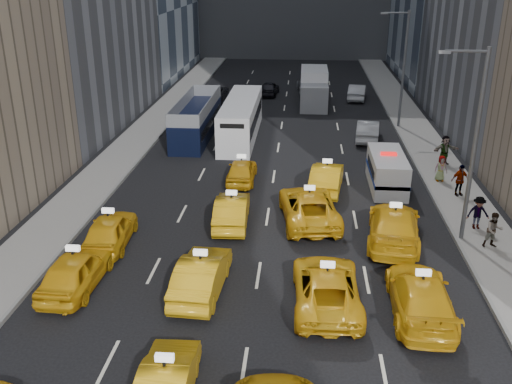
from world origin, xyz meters
TOP-DOWN VIEW (x-y plane):
  - sidewalk_west at (-10.50, 25.00)m, footprint 3.00×90.00m
  - sidewalk_east at (10.50, 25.00)m, footprint 3.00×90.00m
  - curb_west at (-9.05, 25.00)m, footprint 0.15×90.00m
  - curb_east at (9.05, 25.00)m, footprint 0.15×90.00m
  - streetlight_near at (9.18, 12.00)m, footprint 2.15×0.22m
  - streetlight_far at (9.18, 32.00)m, footprint 2.15×0.22m
  - taxi_5 at (-2.12, 0.31)m, footprint 1.64×4.32m
  - taxi_8 at (-7.22, 6.41)m, footprint 1.99×4.65m
  - taxi_9 at (-2.15, 6.50)m, footprint 1.90×4.79m
  - taxi_10 at (2.76, 6.05)m, footprint 2.65×5.46m
  - taxi_11 at (6.21, 5.64)m, footprint 2.32×5.41m
  - taxi_12 at (-7.06, 10.20)m, footprint 2.04×4.58m
  - taxi_13 at (-1.73, 12.93)m, footprint 1.78×4.60m
  - taxi_14 at (2.11, 13.63)m, footprint 3.42×6.08m
  - taxi_15 at (6.06, 11.62)m, footprint 3.10×6.01m
  - taxi_16 at (-1.87, 18.95)m, footprint 1.65×4.09m
  - taxi_17 at (3.14, 17.97)m, footprint 2.24×4.92m
  - nypd_van at (6.65, 18.77)m, footprint 1.97×4.96m
  - double_decker at (-6.26, 28.24)m, footprint 2.38×9.98m
  - city_bus at (-2.92, 28.42)m, footprint 3.20×11.16m
  - box_truck at (2.62, 39.35)m, footprint 2.76×7.17m
  - misc_car_0 at (6.50, 28.37)m, footprint 2.13×4.69m
  - misc_car_1 at (-6.93, 40.37)m, footprint 2.65×5.53m
  - misc_car_2 at (2.18, 44.94)m, footprint 2.71×5.58m
  - misc_car_3 at (-1.68, 43.23)m, footprint 1.95×4.11m
  - misc_car_4 at (6.82, 42.02)m, footprint 2.17×4.67m
  - pedestrian_1 at (10.45, 11.18)m, footprint 0.87×0.55m
  - pedestrian_2 at (10.28, 13.13)m, footprint 1.10×0.52m
  - pedestrian_3 at (10.46, 17.46)m, footprint 1.15×0.80m
  - pedestrian_4 at (9.92, 19.71)m, footprint 0.81×0.51m
  - pedestrian_5 at (10.80, 22.80)m, footprint 1.83×1.05m

SIDE VIEW (x-z plane):
  - sidewalk_west at x=-10.50m, z-range 0.00..0.15m
  - sidewalk_east at x=10.50m, z-range 0.00..0.15m
  - curb_west at x=-9.05m, z-range 0.00..0.18m
  - curb_east at x=9.05m, z-range 0.00..0.18m
  - misc_car_3 at x=-1.68m, z-range 0.00..1.36m
  - taxi_16 at x=-1.87m, z-range 0.00..1.39m
  - taxi_5 at x=-2.12m, z-range 0.00..1.41m
  - misc_car_4 at x=6.82m, z-range 0.00..1.48m
  - misc_car_0 at x=6.50m, z-range 0.00..1.49m
  - taxi_13 at x=-1.73m, z-range 0.00..1.49m
  - taxi_10 at x=2.76m, z-range 0.00..1.50m
  - misc_car_1 at x=-6.93m, z-range 0.00..1.52m
  - taxi_12 at x=-7.06m, z-range 0.00..1.53m
  - taxi_9 at x=-2.15m, z-range 0.00..1.55m
  - taxi_11 at x=6.21m, z-range 0.00..1.55m
  - misc_car_2 at x=2.18m, z-range 0.00..1.56m
  - taxi_8 at x=-7.22m, z-range 0.00..1.57m
  - taxi_17 at x=3.14m, z-range 0.00..1.57m
  - taxi_14 at x=2.11m, z-range 0.00..1.60m
  - taxi_15 at x=6.06m, z-range 0.00..1.67m
  - pedestrian_4 at x=9.92m, z-range 0.15..1.71m
  - nypd_van at x=6.65m, z-range -0.10..2.02m
  - pedestrian_2 at x=10.28m, z-range 0.15..1.82m
  - pedestrian_1 at x=10.45m, z-range 0.15..1.83m
  - pedestrian_3 at x=10.46m, z-range 0.15..1.94m
  - pedestrian_5 at x=10.80m, z-range 0.15..2.05m
  - city_bus at x=-2.92m, z-range -0.02..2.83m
  - double_decker at x=-6.26m, z-range -0.02..2.88m
  - box_truck at x=2.62m, z-range -0.03..3.20m
  - streetlight_near at x=9.18m, z-range 0.42..9.42m
  - streetlight_far at x=9.18m, z-range 0.42..9.42m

